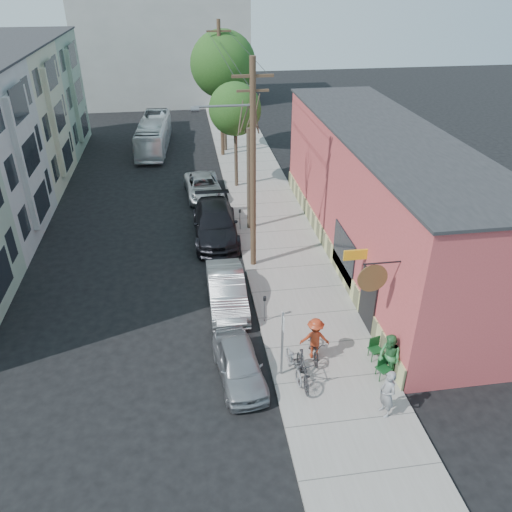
{
  "coord_description": "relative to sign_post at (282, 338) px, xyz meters",
  "views": [
    {
      "loc": [
        -0.62,
        -17.11,
        13.28
      ],
      "look_at": [
        2.36,
        3.04,
        1.5
      ],
      "focal_mm": 35.0,
      "sensor_mm": 36.0,
      "label": 1
    }
  ],
  "objects": [
    {
      "name": "cyclist_bike",
      "position": [
        1.44,
        0.77,
        -1.22
      ],
      "size": [
        0.76,
        1.79,
        0.92
      ],
      "primitive_type": "imported",
      "rotation": [
        0.0,
        0.0,
        -0.09
      ],
      "color": "black",
      "rests_on": "sidewalk"
    },
    {
      "name": "parking_meter_near",
      "position": [
        -0.1,
        3.27,
        -0.85
      ],
      "size": [
        0.14,
        0.14,
        1.24
      ],
      "color": "slate",
      "rests_on": "sidewalk"
    },
    {
      "name": "parking_meter_far",
      "position": [
        -0.1,
        12.05,
        -0.85
      ],
      "size": [
        0.14,
        0.14,
        1.24
      ],
      "color": "slate",
      "rests_on": "sidewalk"
    },
    {
      "name": "cafe_building",
      "position": [
        6.64,
        8.47,
        1.47
      ],
      "size": [
        6.6,
        20.2,
        6.61
      ],
      "color": "#BA4548",
      "rests_on": "ground"
    },
    {
      "name": "parked_bike_a",
      "position": [
        0.68,
        -0.52,
        -1.08
      ],
      "size": [
        0.59,
        2.0,
        1.2
      ],
      "primitive_type": "imported",
      "rotation": [
        0.0,
        0.0,
        -0.02
      ],
      "color": "black",
      "rests_on": "sidewalk"
    },
    {
      "name": "end_cap_building",
      "position": [
        -4.35,
        45.47,
        4.17
      ],
      "size": [
        18.0,
        8.0,
        12.0
      ],
      "primitive_type": "cube",
      "color": "#ADACA8",
      "rests_on": "ground"
    },
    {
      "name": "car_3",
      "position": [
        -1.9,
        17.51,
        -1.15
      ],
      "size": [
        2.62,
        5.05,
        1.36
      ],
      "primitive_type": "imported",
      "rotation": [
        0.0,
        0.0,
        0.07
      ],
      "color": "#9FA4A6",
      "rests_on": "ground"
    },
    {
      "name": "utility_pole_far",
      "position": [
        0.1,
        25.55,
        3.51
      ],
      "size": [
        1.8,
        0.28,
        10.0
      ],
      "color": "#503A28",
      "rests_on": "sidewalk"
    },
    {
      "name": "patron_grey",
      "position": [
        3.09,
        -2.41,
        -0.77
      ],
      "size": [
        0.58,
        0.75,
        1.83
      ],
      "primitive_type": "imported",
      "rotation": [
        0.0,
        0.0,
        -1.34
      ],
      "color": "gray",
      "rests_on": "sidewalk"
    },
    {
      "name": "patron_green",
      "position": [
        3.82,
        -0.72,
        -0.75
      ],
      "size": [
        0.97,
        1.09,
        1.87
      ],
      "primitive_type": "imported",
      "rotation": [
        0.0,
        0.0,
        -1.23
      ],
      "color": "#30783E",
      "rests_on": "sidewalk"
    },
    {
      "name": "parked_bike_b",
      "position": [
        0.47,
        -0.05,
        -1.18
      ],
      "size": [
        0.81,
        1.95,
        1.0
      ],
      "primitive_type": "imported",
      "rotation": [
        0.0,
        0.0,
        0.08
      ],
      "color": "slate",
      "rests_on": "sidewalk"
    },
    {
      "name": "tree_leafy_far",
      "position": [
        0.45,
        26.72,
        5.05
      ],
      "size": [
        5.06,
        5.06,
        9.27
      ],
      "color": "#44392C",
      "rests_on": "sidewalk"
    },
    {
      "name": "patio_chair_a",
      "position": [
        3.74,
        0.29,
        -1.24
      ],
      "size": [
        0.6,
        0.6,
        0.88
      ],
      "primitive_type": null,
      "rotation": [
        0.0,
        0.0,
        0.23
      ],
      "color": "#12411C",
      "rests_on": "sidewalk"
    },
    {
      "name": "tree_bare",
      "position": [
        0.45,
        12.21,
        1.24
      ],
      "size": [
        0.24,
        0.24,
        5.84
      ],
      "color": "#44392C",
      "rests_on": "sidewalk"
    },
    {
      "name": "utility_pole_near",
      "position": [
        0.04,
        8.08,
        3.58
      ],
      "size": [
        3.57,
        0.28,
        10.0
      ],
      "color": "#503A28",
      "rests_on": "sidewalk"
    },
    {
      "name": "car_1",
      "position": [
        -1.55,
        4.93,
        -1.07
      ],
      "size": [
        1.62,
        4.61,
        1.52
      ],
      "primitive_type": "imported",
      "rotation": [
        0.0,
        0.0,
        0.0
      ],
      "color": "gray",
      "rests_on": "ground"
    },
    {
      "name": "sidewalk",
      "position": [
        1.9,
        14.47,
        -1.76
      ],
      "size": [
        4.5,
        58.0,
        0.15
      ],
      "primitive_type": "cube",
      "color": "gray",
      "rests_on": "ground"
    },
    {
      "name": "bus",
      "position": [
        -5.42,
        28.22,
        -0.55
      ],
      "size": [
        2.81,
        9.32,
        2.56
      ],
      "primitive_type": "imported",
      "rotation": [
        0.0,
        0.0,
        -0.07
      ],
      "color": "white",
      "rests_on": "ground"
    },
    {
      "name": "cyclist",
      "position": [
        1.44,
        0.77,
        -0.8
      ],
      "size": [
        1.22,
        0.83,
        1.76
      ],
      "primitive_type": "imported",
      "rotation": [
        0.0,
        0.0,
        2.98
      ],
      "color": "#A13117",
      "rests_on": "sidewalk"
    },
    {
      "name": "tree_leafy_mid",
      "position": [
        0.45,
        18.79,
        3.55
      ],
      "size": [
        3.41,
        3.41,
        6.96
      ],
      "color": "#44392C",
      "rests_on": "sidewalk"
    },
    {
      "name": "car_0",
      "position": [
        -1.55,
        0.18,
        -1.17
      ],
      "size": [
        1.95,
        4.02,
        1.32
      ],
      "primitive_type": "imported",
      "rotation": [
        0.0,
        0.0,
        0.1
      ],
      "color": "#96979D",
      "rests_on": "ground"
    },
    {
      "name": "sign_post",
      "position": [
        0.0,
        0.0,
        0.0
      ],
      "size": [
        0.07,
        0.45,
        2.8
      ],
      "color": "slate",
      "rests_on": "sidewalk"
    },
    {
      "name": "patio_chair_b",
      "position": [
        3.66,
        -0.75,
        -1.24
      ],
      "size": [
        0.65,
        0.65,
        0.88
      ],
      "primitive_type": null,
      "rotation": [
        0.0,
        0.0,
        0.39
      ],
      "color": "#12411C",
      "rests_on": "sidewalk"
    },
    {
      "name": "ground",
      "position": [
        -2.35,
        3.47,
        -1.83
      ],
      "size": [
        120.0,
        120.0,
        0.0
      ],
      "primitive_type": "plane",
      "color": "black"
    },
    {
      "name": "car_2",
      "position": [
        -1.55,
        11.59,
        -0.97
      ],
      "size": [
        2.48,
        5.97,
        1.72
      ],
      "primitive_type": "imported",
      "rotation": [
        0.0,
        0.0,
        -0.01
      ],
      "color": "black",
      "rests_on": "ground"
    }
  ]
}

